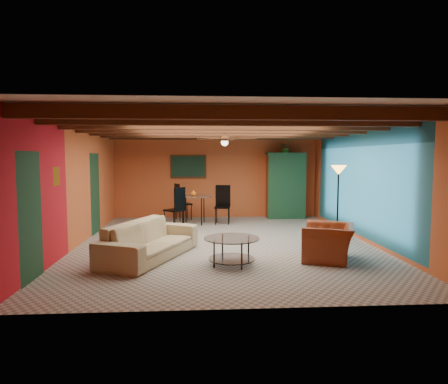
{
  "coord_description": "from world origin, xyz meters",
  "views": [
    {
      "loc": [
        -0.61,
        -9.01,
        1.96
      ],
      "look_at": [
        0.0,
        0.2,
        1.15
      ],
      "focal_mm": 32.25,
      "sensor_mm": 36.0,
      "label": 1
    }
  ],
  "objects": [
    {
      "name": "room",
      "position": [
        0.0,
        0.11,
        2.36
      ],
      "size": [
        6.52,
        8.01,
        2.71
      ],
      "color": "#9D968C",
      "rests_on": "ground"
    },
    {
      "name": "sofa",
      "position": [
        -1.53,
        -1.27,
        0.36
      ],
      "size": [
        1.84,
        2.62,
        0.71
      ],
      "primitive_type": "imported",
      "rotation": [
        0.0,
        0.0,
        1.16
      ],
      "color": "tan",
      "rests_on": "ground"
    },
    {
      "name": "armchair",
      "position": [
        1.87,
        -1.65,
        0.34
      ],
      "size": [
        1.23,
        1.31,
        0.68
      ],
      "primitive_type": "imported",
      "rotation": [
        0.0,
        0.0,
        -1.93
      ],
      "color": "maroon",
      "rests_on": "ground"
    },
    {
      "name": "coffee_table",
      "position": [
        0.0,
        -1.88,
        0.26
      ],
      "size": [
        1.29,
        1.29,
        0.51
      ],
      "primitive_type": null,
      "rotation": [
        0.0,
        0.0,
        -0.36
      ],
      "color": "silver",
      "rests_on": "ground"
    },
    {
      "name": "dining_table",
      "position": [
        -0.73,
        2.69,
        0.57
      ],
      "size": [
        2.49,
        2.49,
        1.14
      ],
      "primitive_type": null,
      "rotation": [
        0.0,
        0.0,
        -0.14
      ],
      "color": "white",
      "rests_on": "ground"
    },
    {
      "name": "armoire",
      "position": [
        2.2,
        3.7,
        1.02
      ],
      "size": [
        1.17,
        0.59,
        2.03
      ],
      "primitive_type": "cube",
      "rotation": [
        0.0,
        0.0,
        -0.02
      ],
      "color": "brown",
      "rests_on": "ground"
    },
    {
      "name": "floor_lamp",
      "position": [
        2.65,
        0.09,
        0.89
      ],
      "size": [
        0.42,
        0.42,
        1.77
      ],
      "primitive_type": null,
      "rotation": [
        0.0,
        0.0,
        -0.19
      ],
      "color": "black",
      "rests_on": "ground"
    },
    {
      "name": "ceiling_fan",
      "position": [
        0.0,
        0.0,
        2.36
      ],
      "size": [
        1.5,
        1.5,
        0.44
      ],
      "primitive_type": null,
      "color": "#472614",
      "rests_on": "ceiling"
    },
    {
      "name": "painting",
      "position": [
        -0.9,
        3.96,
        1.65
      ],
      "size": [
        1.05,
        0.03,
        0.65
      ],
      "primitive_type": "cube",
      "color": "black",
      "rests_on": "wall_back"
    },
    {
      "name": "potted_plant",
      "position": [
        2.2,
        3.7,
        2.25
      ],
      "size": [
        0.46,
        0.41,
        0.45
      ],
      "primitive_type": "imported",
      "rotation": [
        0.0,
        0.0,
        0.18
      ],
      "color": "#26661E",
      "rests_on": "armoire"
    },
    {
      "name": "vase",
      "position": [
        -0.73,
        2.69,
        1.23
      ],
      "size": [
        0.21,
        0.21,
        0.18
      ],
      "primitive_type": "imported",
      "rotation": [
        0.0,
        0.0,
        -0.29
      ],
      "color": "orange",
      "rests_on": "dining_table"
    }
  ]
}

